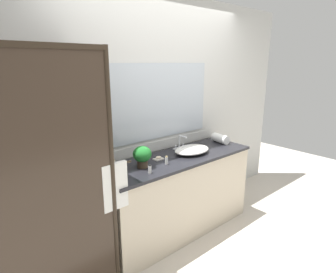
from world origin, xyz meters
name	(u,v)px	position (x,y,z in m)	size (l,w,h in m)	color
ground_plane	(178,230)	(0.00, 0.00, 0.00)	(8.00, 8.00, 0.00)	beige
wall_back_with_mirror	(158,115)	(0.00, 0.34, 1.30)	(4.40, 0.06, 2.60)	silver
vanity_cabinet	(178,194)	(0.00, 0.01, 0.45)	(1.80, 0.58, 0.90)	beige
shower_enclosure	(68,185)	(-1.27, -0.19, 1.02)	(1.20, 0.59, 2.00)	#2D2319
sink_basin	(192,150)	(0.19, -0.01, 0.94)	(0.43, 0.31, 0.08)	white
faucet	(180,144)	(0.19, 0.19, 0.96)	(0.17, 0.14, 0.17)	silver
potted_plant	(142,155)	(-0.48, 0.00, 1.02)	(0.18, 0.18, 0.21)	#473828
soap_dish	(158,158)	(-0.22, 0.07, 0.91)	(0.10, 0.07, 0.04)	silver
amenity_bottle_shampoo	(150,169)	(-0.51, -0.17, 0.94)	(0.03, 0.03, 0.08)	white
amenity_bottle_body_wash	(114,163)	(-0.69, 0.18, 0.94)	(0.03, 0.03, 0.08)	white
amenity_bottle_conditioner	(167,160)	(-0.25, -0.09, 0.94)	(0.03, 0.03, 0.09)	white
rolled_towel_near_edge	(220,139)	(0.76, 0.05, 0.95)	(0.11, 0.11, 0.23)	white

